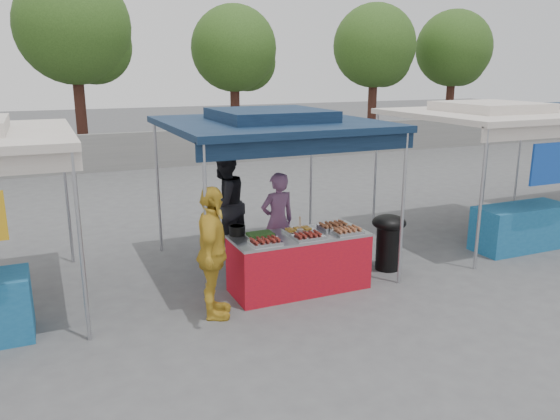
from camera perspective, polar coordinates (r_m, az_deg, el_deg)
name	(u,v)px	position (r m, az deg, el deg)	size (l,w,h in m)	color
ground_plane	(296,287)	(8.30, 1.69, -8.00)	(80.00, 80.00, 0.00)	#525254
back_wall	(152,150)	(18.39, -13.24, 6.13)	(40.00, 0.25, 1.20)	slate
main_canopy	(270,122)	(8.58, -1.01, 9.14)	(3.20, 3.20, 2.57)	#ABABB1
neighbor_stall_right	(503,157)	(10.93, 22.30, 5.16)	(3.20, 3.20, 2.57)	#ABABB1
tree_1	(78,32)	(19.78, -20.34, 17.02)	(3.70, 3.67, 6.31)	#3B1E16
tree_2	(237,52)	(21.49, -4.49, 16.10)	(3.31, 3.21, 5.51)	#3B1E16
tree_3	(377,50)	(23.53, 10.08, 16.18)	(3.42, 3.34, 5.74)	#3B1E16
tree_4	(455,52)	(26.41, 17.84, 15.47)	(3.40, 3.32, 5.70)	#3B1E16
vendor_table	(299,262)	(8.06, 2.01, -5.46)	(2.00, 0.80, 0.85)	#B00F1F
food_tray_fl	(266,242)	(7.47, -1.52, -3.36)	(0.42, 0.30, 0.07)	#B6B7BB
food_tray_fm	(308,236)	(7.72, 2.94, -2.78)	(0.42, 0.30, 0.07)	#B6B7BB
food_tray_fr	(347,231)	(8.02, 7.06, -2.21)	(0.42, 0.30, 0.07)	#B6B7BB
food_tray_bl	(260,236)	(7.75, -2.07, -2.69)	(0.42, 0.30, 0.07)	#B6B7BB
food_tray_bm	(298,230)	(8.01, 1.93, -2.12)	(0.42, 0.30, 0.07)	#B6B7BB
food_tray_br	(333,226)	(8.25, 5.60, -1.67)	(0.42, 0.30, 0.07)	#B6B7BB
cooking_pot	(237,230)	(7.90, -4.49, -2.14)	(0.23, 0.23, 0.14)	black
skewer_cup	(300,233)	(7.79, 2.10, -2.43)	(0.09, 0.09, 0.11)	#ABABB1
wok_burner	(388,237)	(8.98, 11.25, -2.80)	(0.55, 0.55, 0.92)	black
crate_left	(258,271)	(8.49, -2.34, -6.34)	(0.52, 0.36, 0.31)	#123D94
crate_right	(292,262)	(8.85, 1.31, -5.41)	(0.53, 0.37, 0.32)	#123D94
crate_stacked	(293,243)	(8.75, 1.32, -3.51)	(0.49, 0.35, 0.30)	#123D94
vendor_woman	(278,222)	(8.76, -0.25, -1.21)	(0.58, 0.38, 1.60)	#7D4F77
helper_man	(224,204)	(9.40, -5.83, 0.63)	(0.90, 0.70, 1.86)	black
customer_person	(213,253)	(7.09, -7.06, -4.52)	(1.03, 0.43, 1.76)	gold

